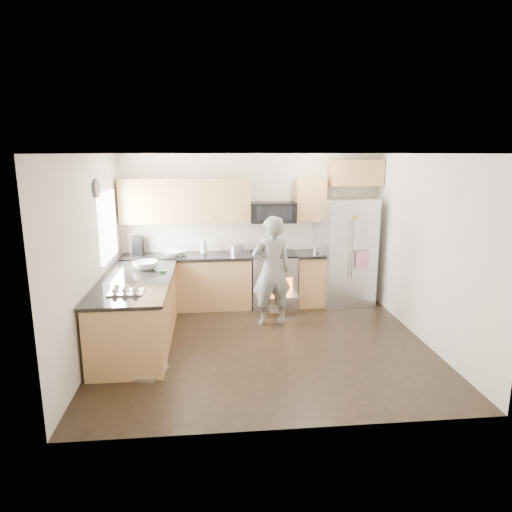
{
  "coord_description": "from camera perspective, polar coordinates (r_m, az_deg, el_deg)",
  "views": [
    {
      "loc": [
        -0.7,
        -5.88,
        2.61
      ],
      "look_at": [
        -0.07,
        0.5,
        1.16
      ],
      "focal_mm": 32.0,
      "sensor_mm": 36.0,
      "label": 1
    }
  ],
  "objects": [
    {
      "name": "back_cabinet_run",
      "position": [
        7.8,
        -4.69,
        0.56
      ],
      "size": [
        4.45,
        0.64,
        2.5
      ],
      "color": "#B9774A",
      "rests_on": "ground"
    },
    {
      "name": "room_shell",
      "position": [
        6.01,
        0.76,
        3.82
      ],
      "size": [
        4.54,
        4.04,
        2.62
      ],
      "color": "silver",
      "rests_on": "ground"
    },
    {
      "name": "refrigerator",
      "position": [
        8.1,
        11.03,
        0.57
      ],
      "size": [
        1.02,
        0.86,
        1.86
      ],
      "rotation": [
        0.0,
        0.0,
        0.17
      ],
      "color": "#B7B7BC",
      "rests_on": "ground"
    },
    {
      "name": "peninsula",
      "position": [
        6.58,
        -14.61,
        -6.68
      ],
      "size": [
        0.96,
        2.36,
        1.04
      ],
      "color": "#B9774A",
      "rests_on": "ground"
    },
    {
      "name": "ground",
      "position": [
        6.47,
        1.06,
        -11.01
      ],
      "size": [
        4.5,
        4.5,
        0.0
      ],
      "primitive_type": "plane",
      "color": "black",
      "rests_on": "ground"
    },
    {
      "name": "person",
      "position": [
        6.96,
        1.96,
        -1.89
      ],
      "size": [
        0.68,
        0.5,
        1.7
      ],
      "primitive_type": "imported",
      "rotation": [
        0.0,
        0.0,
        3.31
      ],
      "color": "gray",
      "rests_on": "ground"
    },
    {
      "name": "dish_rack",
      "position": [
        5.85,
        -14.31,
        -13.15
      ],
      "size": [
        0.67,
        0.6,
        0.34
      ],
      "rotation": [
        0.0,
        0.0,
        -0.33
      ],
      "color": "#B7B7BC",
      "rests_on": "ground"
    },
    {
      "name": "stove_range",
      "position": [
        7.88,
        2.17,
        -1.43
      ],
      "size": [
        0.76,
        0.97,
        1.79
      ],
      "color": "#B7B7BC",
      "rests_on": "ground"
    }
  ]
}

